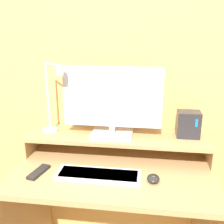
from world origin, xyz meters
name	(u,v)px	position (x,y,z in m)	size (l,w,h in m)	color
wall_back	(121,70)	(0.00, 0.64, 1.25)	(6.00, 0.05, 2.50)	#E5AD60
desk	(113,207)	(0.00, 0.30, 0.53)	(1.06, 0.60, 0.77)	tan
monitor_shelf	(117,138)	(0.00, 0.47, 0.87)	(1.06, 0.26, 0.12)	tan
monitor	(112,102)	(-0.03, 0.47, 1.09)	(0.56, 0.18, 0.40)	#BCBCC1
desk_lamp	(53,101)	(-0.37, 0.45, 1.09)	(0.18, 0.16, 0.41)	silver
router_dock	(188,124)	(0.40, 0.51, 0.97)	(0.13, 0.10, 0.15)	#28282D
keyboard	(98,175)	(-0.07, 0.21, 0.78)	(0.43, 0.14, 0.02)	silver
mouse	(153,179)	(0.21, 0.21, 0.79)	(0.06, 0.08, 0.03)	black
remote_control	(39,172)	(-0.38, 0.20, 0.78)	(0.08, 0.15, 0.02)	black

